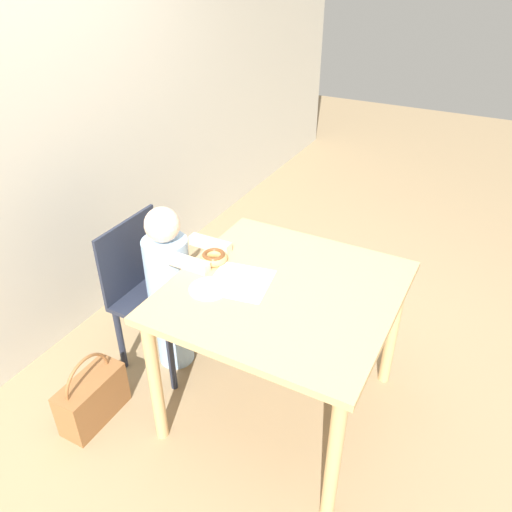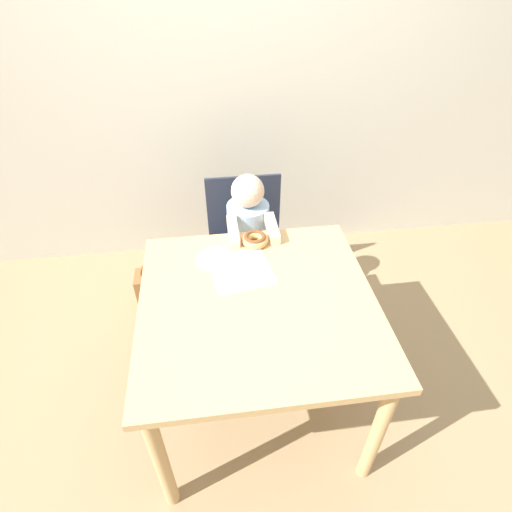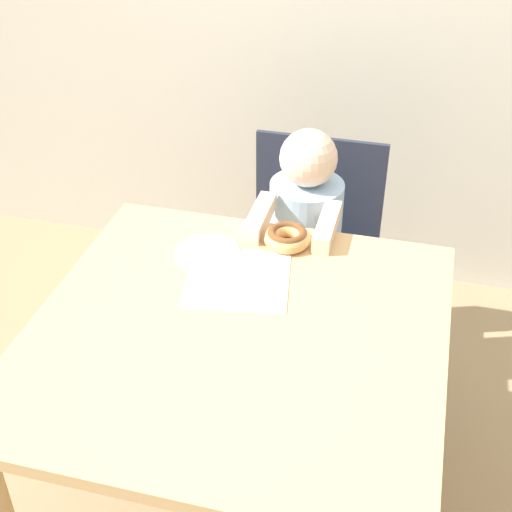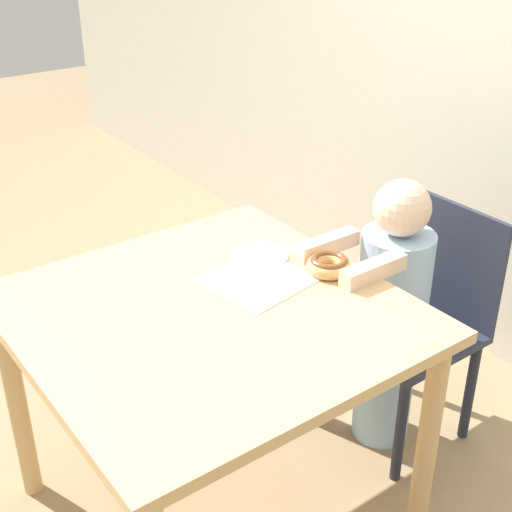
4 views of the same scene
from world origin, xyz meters
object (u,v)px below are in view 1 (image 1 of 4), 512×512
at_px(child_figure, 170,289).
at_px(handbag, 92,397).
at_px(donut, 214,257).
at_px(chair, 153,290).

height_order(child_figure, handbag, child_figure).
relative_size(donut, handbag, 0.33).
bearing_deg(child_figure, chair, 90.00).
height_order(donut, handbag, donut).
height_order(chair, donut, chair).
xyz_separation_m(chair, child_figure, (-0.00, -0.12, 0.05)).
relative_size(chair, donut, 6.40).
distance_m(donut, handbag, 0.95).
distance_m(chair, handbag, 0.63).
distance_m(child_figure, donut, 0.41).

